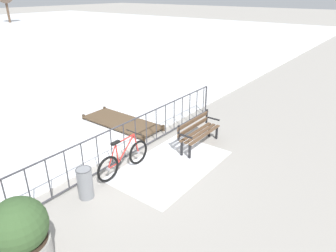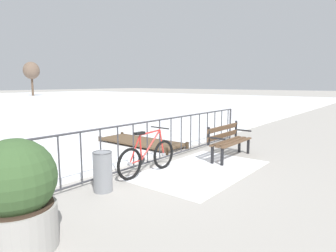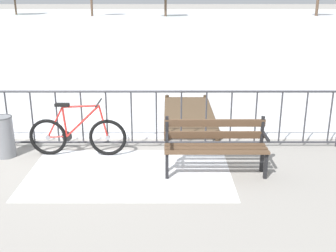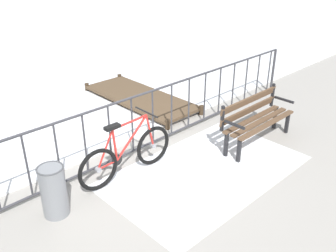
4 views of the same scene
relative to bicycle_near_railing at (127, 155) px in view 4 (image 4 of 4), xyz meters
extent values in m
plane|color=#9E9991|center=(0.23, 0.43, -0.37)|extent=(160.00, 160.00, 0.00)
cube|color=white|center=(0.97, -0.77, -0.36)|extent=(3.23, 1.94, 0.01)
cylinder|color=#38383D|center=(0.23, 0.43, 0.68)|extent=(9.00, 0.04, 0.04)
cylinder|color=#38383D|center=(0.23, 0.43, -0.29)|extent=(9.00, 0.04, 0.04)
cylinder|color=#38383D|center=(4.73, 0.43, 0.16)|extent=(0.06, 0.06, 1.05)
cylinder|color=#38383D|center=(-1.36, 0.43, 0.20)|extent=(0.03, 0.03, 0.97)
cylinder|color=#38383D|center=(-0.90, 0.43, 0.20)|extent=(0.03, 0.03, 0.97)
cylinder|color=#38383D|center=(-0.45, 0.43, 0.20)|extent=(0.03, 0.03, 0.97)
cylinder|color=#38383D|center=(0.00, 0.43, 0.20)|extent=(0.03, 0.03, 0.97)
cylinder|color=#38383D|center=(0.46, 0.43, 0.20)|extent=(0.03, 0.03, 0.97)
cylinder|color=#38383D|center=(0.91, 0.43, 0.20)|extent=(0.03, 0.03, 0.97)
cylinder|color=#38383D|center=(1.37, 0.43, 0.20)|extent=(0.03, 0.03, 0.97)
cylinder|color=#38383D|center=(1.82, 0.43, 0.20)|extent=(0.03, 0.03, 0.97)
cylinder|color=#38383D|center=(2.28, 0.43, 0.20)|extent=(0.03, 0.03, 0.97)
cylinder|color=#38383D|center=(2.73, 0.43, 0.20)|extent=(0.03, 0.03, 0.97)
cylinder|color=#38383D|center=(3.19, 0.43, 0.20)|extent=(0.03, 0.03, 0.97)
cylinder|color=#38383D|center=(3.64, 0.43, 0.20)|extent=(0.03, 0.03, 0.97)
cylinder|color=#38383D|center=(4.10, 0.43, 0.20)|extent=(0.03, 0.03, 0.97)
cylinder|color=#38383D|center=(4.55, 0.43, 0.20)|extent=(0.03, 0.03, 0.97)
torus|color=black|center=(-0.52, 0.01, -0.04)|extent=(0.66, 0.07, 0.66)
cylinder|color=gray|center=(-0.52, 0.01, -0.04)|extent=(0.08, 0.06, 0.08)
torus|color=black|center=(0.53, -0.01, -0.04)|extent=(0.66, 0.07, 0.66)
cylinder|color=gray|center=(0.53, -0.01, -0.04)|extent=(0.08, 0.06, 0.08)
cylinder|color=red|center=(-0.21, 0.00, 0.25)|extent=(0.08, 0.04, 0.53)
cylinder|color=red|center=(0.11, 0.00, 0.26)|extent=(0.61, 0.05, 0.59)
cylinder|color=red|center=(0.09, 0.00, 0.53)|extent=(0.63, 0.05, 0.07)
cylinder|color=red|center=(-0.35, 0.01, -0.03)|extent=(0.34, 0.04, 0.05)
cylinder|color=red|center=(-0.37, 0.01, 0.24)|extent=(0.32, 0.04, 0.56)
cylinder|color=red|center=(0.47, -0.01, 0.25)|extent=(0.16, 0.04, 0.59)
cube|color=black|center=(-0.23, 0.00, 0.55)|extent=(0.24, 0.10, 0.05)
cylinder|color=black|center=(0.40, -0.01, 0.59)|extent=(0.04, 0.52, 0.03)
cylinder|color=black|center=(-0.19, 0.00, -0.02)|extent=(0.18, 0.02, 0.18)
cube|color=brown|center=(2.32, -0.67, 0.07)|extent=(1.60, 0.10, 0.04)
cube|color=brown|center=(2.33, -0.82, 0.07)|extent=(1.60, 0.10, 0.04)
cube|color=brown|center=(2.33, -0.98, 0.07)|extent=(1.60, 0.10, 0.04)
cube|color=brown|center=(2.32, -0.57, 0.21)|extent=(1.60, 0.06, 0.12)
cube|color=brown|center=(2.32, -0.57, 0.41)|extent=(1.60, 0.06, 0.12)
cube|color=black|center=(3.09, -0.95, -0.15)|extent=(0.05, 0.06, 0.44)
cube|color=black|center=(3.08, -0.69, -0.15)|extent=(0.05, 0.06, 0.44)
cube|color=black|center=(3.08, -0.57, 0.30)|extent=(0.05, 0.04, 0.45)
cube|color=black|center=(3.09, -0.82, 0.27)|extent=(0.04, 0.40, 0.04)
cube|color=black|center=(1.57, -0.96, -0.15)|extent=(0.05, 0.06, 0.44)
cube|color=black|center=(1.56, -0.69, -0.15)|extent=(0.05, 0.06, 0.44)
cube|color=black|center=(1.56, -0.57, 0.30)|extent=(0.05, 0.04, 0.45)
cube|color=black|center=(1.57, -0.82, 0.27)|extent=(0.04, 0.40, 0.04)
cylinder|color=gray|center=(-1.26, -0.06, -0.01)|extent=(0.34, 0.34, 0.72)
torus|color=#494A4E|center=(-1.26, -0.06, 0.35)|extent=(0.35, 0.35, 0.02)
cube|color=brown|center=(2.05, 2.15, -0.25)|extent=(1.10, 2.84, 0.06)
cylinder|color=#3C2E20|center=(1.56, 0.73, -0.27)|extent=(0.10, 0.10, 0.20)
cylinder|color=#3C2E20|center=(2.55, 0.73, -0.27)|extent=(0.10, 0.10, 0.20)
cylinder|color=#3C2E20|center=(1.56, 3.56, -0.27)|extent=(0.10, 0.10, 0.20)
cylinder|color=#3C2E20|center=(2.55, 3.56, -0.27)|extent=(0.10, 0.10, 0.20)
camera|label=1|loc=(-4.62, -4.89, 3.88)|focal=32.54mm
camera|label=2|loc=(-4.50, -4.13, 1.57)|focal=31.23mm
camera|label=3|loc=(1.58, -6.78, 2.42)|focal=44.12mm
camera|label=4|loc=(-2.94, -3.96, 2.92)|focal=39.86mm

